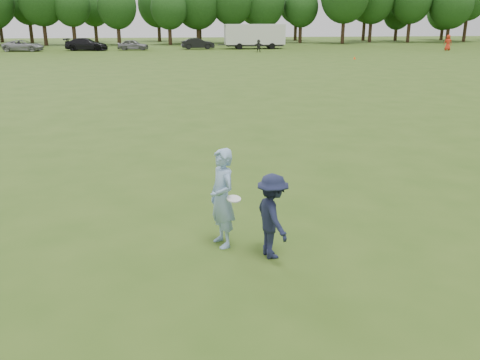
{
  "coord_description": "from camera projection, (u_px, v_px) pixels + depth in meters",
  "views": [
    {
      "loc": [
        -1.14,
        -8.84,
        4.31
      ],
      "look_at": [
        0.11,
        0.97,
        1.1
      ],
      "focal_mm": 38.0,
      "sensor_mm": 36.0,
      "label": 1
    }
  ],
  "objects": [
    {
      "name": "field_cone",
      "position": [
        355.0,
        58.0,
        52.32
      ],
      "size": [
        0.28,
        0.28,
        0.3
      ],
      "primitive_type": "cone",
      "color": "#F64D0C",
      "rests_on": "ground"
    },
    {
      "name": "car_d",
      "position": [
        86.0,
        44.0,
        65.07
      ],
      "size": [
        5.6,
        2.87,
        1.55
      ],
      "primitive_type": "imported",
      "rotation": [
        0.0,
        0.0,
        1.44
      ],
      "color": "black",
      "rests_on": "ground"
    },
    {
      "name": "car_e",
      "position": [
        133.0,
        45.0,
        65.88
      ],
      "size": [
        4.09,
        2.0,
        1.34
      ],
      "primitive_type": "imported",
      "rotation": [
        0.0,
        0.0,
        1.46
      ],
      "color": "slate",
      "rests_on": "ground"
    },
    {
      "name": "treeline",
      "position": [
        197.0,
        3.0,
        80.77
      ],
      "size": [
        130.35,
        18.39,
        11.74
      ],
      "color": "#332114",
      "rests_on": "ground"
    },
    {
      "name": "cargo_trailer",
      "position": [
        254.0,
        35.0,
        68.24
      ],
      "size": [
        9.0,
        2.75,
        3.2
      ],
      "color": "white",
      "rests_on": "ground"
    },
    {
      "name": "player_far_d",
      "position": [
        259.0,
        46.0,
        62.29
      ],
      "size": [
        1.44,
        0.6,
        1.51
      ],
      "primitive_type": "imported",
      "rotation": [
        0.0,
        0.0,
        -0.11
      ],
      "color": "#292929",
      "rests_on": "ground"
    },
    {
      "name": "defender",
      "position": [
        272.0,
        216.0,
        9.31
      ],
      "size": [
        0.8,
        1.14,
        1.61
      ],
      "primitive_type": "imported",
      "rotation": [
        0.0,
        0.0,
        1.78
      ],
      "color": "#191D37",
      "rests_on": "ground"
    },
    {
      "name": "thrower",
      "position": [
        222.0,
        198.0,
        9.73
      ],
      "size": [
        0.68,
        0.83,
        1.95
      ],
      "primitive_type": "imported",
      "rotation": [
        0.0,
        0.0,
        -1.22
      ],
      "color": "#88ABD3",
      "rests_on": "ground"
    },
    {
      "name": "player_far_c",
      "position": [
        448.0,
        43.0,
        65.18
      ],
      "size": [
        1.1,
        0.86,
        1.97
      ],
      "primitive_type": "imported",
      "rotation": [
        0.0,
        0.0,
        2.87
      ],
      "color": "red",
      "rests_on": "ground"
    },
    {
      "name": "ground",
      "position": [
        241.0,
        250.0,
        9.81
      ],
      "size": [
        200.0,
        200.0,
        0.0
      ],
      "primitive_type": "plane",
      "color": "#324E16",
      "rests_on": "ground"
    },
    {
      "name": "disc_in_play",
      "position": [
        234.0,
        199.0,
        9.49
      ],
      "size": [
        0.29,
        0.28,
        0.09
      ],
      "color": "white",
      "rests_on": "ground"
    },
    {
      "name": "car_c",
      "position": [
        23.0,
        46.0,
        63.73
      ],
      "size": [
        5.11,
        2.73,
        1.37
      ],
      "primitive_type": "imported",
      "rotation": [
        0.0,
        0.0,
        1.47
      ],
      "color": "#98989C",
      "rests_on": "ground"
    },
    {
      "name": "car_f",
      "position": [
        198.0,
        44.0,
        67.83
      ],
      "size": [
        4.45,
        1.77,
        1.44
      ],
      "primitive_type": "imported",
      "rotation": [
        0.0,
        0.0,
        1.63
      ],
      "color": "black",
      "rests_on": "ground"
    }
  ]
}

